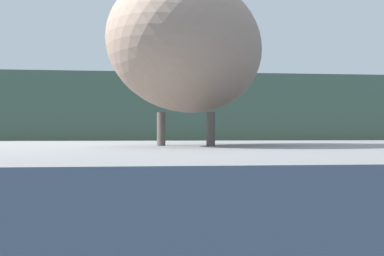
% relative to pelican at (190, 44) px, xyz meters
% --- Properties ---
extents(hillside_backdrop, '(140.00, 15.57, 7.31)m').
position_rel_pelican_xyz_m(hillside_backdrop, '(-1.11, 76.14, 2.48)').
color(hillside_backdrop, '#6B7A51').
rests_on(hillside_backdrop, ground).
extents(pelican, '(0.85, 1.31, 0.91)m').
position_rel_pelican_xyz_m(pelican, '(0.00, 0.00, 0.00)').
color(pelican, gray).
rests_on(pelican, pier_dock).
extents(mooring_buoy, '(0.54, 0.54, 0.54)m').
position_rel_pelican_xyz_m(mooring_buoy, '(0.88, 7.31, -0.91)').
color(mooring_buoy, '#E54C19').
rests_on(mooring_buoy, ground).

